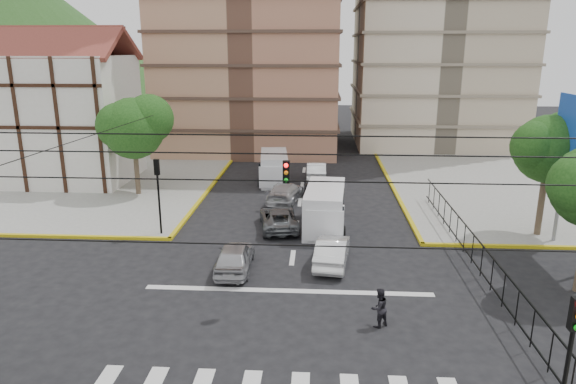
# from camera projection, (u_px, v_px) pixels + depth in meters

# --- Properties ---
(ground) EXTENTS (160.00, 160.00, 0.00)m
(ground) POSITION_uv_depth(u_px,v_px,m) (286.00, 304.00, 21.94)
(ground) COLOR black
(ground) RESTS_ON ground
(sidewalk_nw) EXTENTS (26.00, 26.00, 0.15)m
(sidewalk_nw) POSITION_uv_depth(u_px,v_px,m) (60.00, 180.00, 42.31)
(sidewalk_nw) COLOR gray
(sidewalk_nw) RESTS_ON ground
(sidewalk_ne) EXTENTS (26.00, 26.00, 0.15)m
(sidewalk_ne) POSITION_uv_depth(u_px,v_px,m) (558.00, 187.00, 39.98)
(sidewalk_ne) COLOR gray
(sidewalk_ne) RESTS_ON ground
(stop_line) EXTENTS (13.00, 0.40, 0.01)m
(stop_line) POSITION_uv_depth(u_px,v_px,m) (288.00, 291.00, 23.10)
(stop_line) COLOR silver
(stop_line) RESTS_ON ground
(tudor_building) EXTENTS (10.80, 8.05, 12.23)m
(tudor_building) POSITION_uv_depth(u_px,v_px,m) (65.00, 117.00, 40.85)
(tudor_building) COLOR silver
(tudor_building) RESTS_ON ground
(park_fence) EXTENTS (0.10, 22.50, 1.66)m
(park_fence) POSITION_uv_depth(u_px,v_px,m) (471.00, 266.00, 25.74)
(park_fence) COLOR black
(park_fence) RESTS_ON ground
(tree_park_c) EXTENTS (4.65, 3.80, 7.25)m
(tree_park_c) POSITION_uv_depth(u_px,v_px,m) (551.00, 146.00, 28.34)
(tree_park_c) COLOR #473828
(tree_park_c) RESTS_ON ground
(tree_tudor) EXTENTS (5.39, 4.40, 7.43)m
(tree_tudor) POSITION_uv_depth(u_px,v_px,m) (134.00, 125.00, 36.61)
(tree_tudor) COLOR #473828
(tree_tudor) RESTS_ON ground
(traffic_light_se) EXTENTS (0.28, 0.22, 4.40)m
(traffic_light_se) POSITION_uv_depth(u_px,v_px,m) (570.00, 348.00, 13.15)
(traffic_light_se) COLOR black
(traffic_light_se) RESTS_ON ground
(traffic_light_nw) EXTENTS (0.28, 0.22, 4.40)m
(traffic_light_nw) POSITION_uv_depth(u_px,v_px,m) (158.00, 184.00, 29.05)
(traffic_light_nw) COLOR black
(traffic_light_nw) RESTS_ON ground
(traffic_light_hanging) EXTENTS (18.00, 9.12, 0.92)m
(traffic_light_hanging) POSITION_uv_depth(u_px,v_px,m) (283.00, 182.00, 18.39)
(traffic_light_hanging) COLOR black
(traffic_light_hanging) RESTS_ON ground
(van_right_lane) EXTENTS (2.58, 5.75, 2.53)m
(van_right_lane) POSITION_uv_depth(u_px,v_px,m) (325.00, 210.00, 30.56)
(van_right_lane) COLOR silver
(van_right_lane) RESTS_ON ground
(van_left_lane) EXTENTS (2.59, 5.49, 2.39)m
(van_left_lane) POSITION_uv_depth(u_px,v_px,m) (274.00, 169.00, 41.29)
(van_left_lane) COLOR silver
(van_left_lane) RESTS_ON ground
(car_silver_front_left) EXTENTS (1.76, 4.21, 1.42)m
(car_silver_front_left) POSITION_uv_depth(u_px,v_px,m) (235.00, 257.00, 25.08)
(car_silver_front_left) COLOR #A9AAAE
(car_silver_front_left) RESTS_ON ground
(car_white_front_right) EXTENTS (2.00, 4.43, 1.41)m
(car_white_front_right) POSITION_uv_depth(u_px,v_px,m) (332.00, 251.00, 25.80)
(car_white_front_right) COLOR white
(car_white_front_right) RESTS_ON ground
(car_grey_mid_left) EXTENTS (2.84, 4.90, 1.29)m
(car_grey_mid_left) POSITION_uv_depth(u_px,v_px,m) (279.00, 218.00, 30.94)
(car_grey_mid_left) COLOR slate
(car_grey_mid_left) RESTS_ON ground
(car_silver_rear_left) EXTENTS (2.71, 5.06, 1.39)m
(car_silver_rear_left) POSITION_uv_depth(u_px,v_px,m) (285.00, 192.00, 36.34)
(car_silver_rear_left) COLOR #B5B5BA
(car_silver_rear_left) RESTS_ON ground
(car_darkgrey_mid_right) EXTENTS (1.92, 3.86, 1.27)m
(car_darkgrey_mid_right) POSITION_uv_depth(u_px,v_px,m) (316.00, 190.00, 37.20)
(car_darkgrey_mid_right) COLOR #2A292C
(car_darkgrey_mid_right) RESTS_ON ground
(car_white_rear_right) EXTENTS (1.61, 4.46, 1.46)m
(car_white_rear_right) POSITION_uv_depth(u_px,v_px,m) (316.00, 171.00, 42.60)
(car_white_rear_right) COLOR white
(car_white_rear_right) RESTS_ON ground
(pedestrian_crosswalk) EXTENTS (0.98, 0.94, 1.60)m
(pedestrian_crosswalk) POSITION_uv_depth(u_px,v_px,m) (379.00, 308.00, 19.95)
(pedestrian_crosswalk) COLOR black
(pedestrian_crosswalk) RESTS_ON ground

